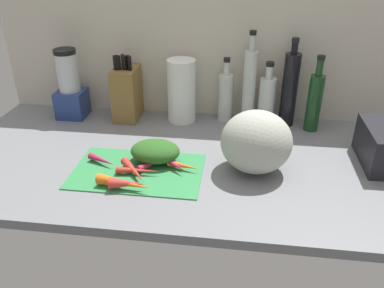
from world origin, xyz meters
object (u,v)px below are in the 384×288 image
carrot_1 (124,183)px  paper_towel_roll (182,91)px  carrot_2 (127,184)px  carrot_3 (154,163)px  knife_block (127,93)px  bottle_3 (290,89)px  carrot_8 (183,166)px  bottle_4 (315,101)px  blender_appliance (70,88)px  carrot_5 (138,171)px  carrot_0 (134,171)px  carrot_7 (172,163)px  bottle_1 (249,86)px  bottle_2 (267,100)px  cutting_board (138,170)px  bottle_0 (225,96)px  winter_squash (256,142)px  carrot_4 (170,161)px  carrot_6 (102,160)px

carrot_1 → paper_towel_roll: (9.23, 51.94, 10.06)cm
carrot_2 → carrot_3: 14.87cm
knife_block → bottle_3: size_ratio=0.77×
carrot_8 → bottle_4: 58.50cm
blender_appliance → carrot_5: bearing=-47.4°
carrot_0 → carrot_7: carrot_7 is taller
paper_towel_roll → bottle_1: size_ratio=0.69×
carrot_5 → bottle_2: bottle_2 is taller
knife_block → cutting_board: bearing=-70.5°
carrot_7 → bottle_1: size_ratio=0.34×
paper_towel_roll → bottle_1: 26.59cm
carrot_2 → bottle_0: size_ratio=0.42×
winter_squash → knife_block: knife_block is taller
carrot_1 → carrot_2: bearing=-7.4°
cutting_board → blender_appliance: 55.60cm
carrot_1 → bottle_4: bottle_4 is taller
carrot_7 → carrot_4: bearing=118.1°
carrot_2 → carrot_7: bearing=51.4°
winter_squash → bottle_0: size_ratio=0.87×
carrot_0 → bottle_0: (25.64, 47.06, 7.98)cm
carrot_8 → bottle_0: bearing=75.5°
cutting_board → winter_squash: bearing=9.2°
carrot_8 → knife_block: (-28.73, 38.29, 8.97)cm
carrot_3 → bottle_4: bearing=33.4°
carrot_1 → carrot_2: size_ratio=1.60×
carrot_0 → paper_towel_roll: 46.29cm
carrot_0 → winter_squash: 39.19cm
cutting_board → carrot_7: 11.02cm
paper_towel_roll → carrot_0: bearing=-100.7°
carrot_4 → bottle_0: size_ratio=0.50×
carrot_0 → bottle_4: 73.31cm
knife_block → bottle_4: bottle_4 is taller
bottle_2 → carrot_6: bearing=-143.9°
knife_block → blender_appliance: (-23.23, -1.17, 1.19)cm
carrot_5 → knife_block: (-15.20, 42.94, 8.99)cm
carrot_6 → cutting_board: bearing=-10.0°
carrot_5 → paper_towel_roll: bearing=80.9°
carrot_3 → bottle_2: size_ratio=0.48×
paper_towel_roll → bottle_1: (26.38, 1.81, 2.78)cm
bottle_4 → carrot_5: bearing=-144.5°
carrot_0 → carrot_7: (10.92, 5.83, 0.20)cm
carrot_2 → bottle_3: size_ratio=0.31×
carrot_8 → bottle_3: (35.26, 40.41, 12.92)cm
winter_squash → paper_towel_roll: paper_towel_roll is taller
carrot_3 → knife_block: bearing=117.0°
carrot_7 → bottle_0: (14.71, 41.24, 7.78)cm
carrot_1 → bottle_1: bearing=56.5°
carrot_5 → bottle_4: (58.00, 41.32, 9.99)cm
carrot_2 → bottle_0: bearing=65.0°
carrot_0 → knife_block: size_ratio=0.53×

